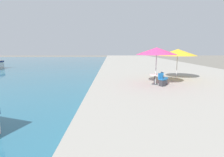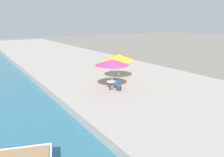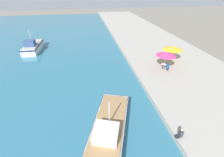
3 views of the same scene
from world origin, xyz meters
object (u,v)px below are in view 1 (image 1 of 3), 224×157
at_px(cafe_chair_left, 164,80).
at_px(cafe_umbrella_white, 178,52).
at_px(cafe_chair_right, 162,82).
at_px(cafe_table, 155,77).
at_px(cafe_umbrella_pink, 157,51).

bearing_deg(cafe_chair_left, cafe_umbrella_white, 138.87).
height_order(cafe_chair_left, cafe_chair_right, same).
relative_size(cafe_table, cafe_chair_left, 0.88).
bearing_deg(cafe_chair_left, cafe_umbrella_pink, -84.23).
relative_size(cafe_umbrella_pink, cafe_umbrella_white, 0.92).
distance_m(cafe_umbrella_pink, cafe_chair_left, 2.23).
xyz_separation_m(cafe_umbrella_pink, cafe_umbrella_white, (2.51, 2.58, -0.14)).
bearing_deg(cafe_umbrella_pink, cafe_umbrella_white, 45.81).
bearing_deg(cafe_chair_left, cafe_table, -90.00).
xyz_separation_m(cafe_umbrella_white, cafe_table, (-2.54, -2.51, -1.78)).
distance_m(cafe_umbrella_white, cafe_chair_right, 4.31).
bearing_deg(cafe_table, cafe_chair_left, 4.53).
xyz_separation_m(cafe_table, cafe_chair_right, (0.36, -0.63, -0.21)).
distance_m(cafe_table, cafe_chair_right, 0.75).
relative_size(cafe_umbrella_white, cafe_chair_right, 3.52).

